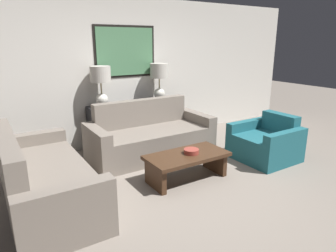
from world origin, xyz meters
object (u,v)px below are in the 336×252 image
Objects in this scene: couch_by_back_wall at (150,138)px; couch_by_side at (43,180)px; table_lamp_left at (101,81)px; table_lamp_right at (159,76)px; console_table at (133,124)px; armchair_near_back_wall at (266,143)px; decorative_bowl at (191,151)px; coffee_table at (187,161)px.

couch_by_back_wall is 2.01m from couch_by_side.
table_lamp_left is at bearing 47.76° from couch_by_side.
table_lamp_right is 1.28m from couch_by_back_wall.
table_lamp_left reaches higher than couch_by_back_wall.
console_table is 2.39m from armchair_near_back_wall.
decorative_bowl is 0.23× the size of armchair_near_back_wall.
table_lamp_right is at bearing 0.00° from table_lamp_left.
couch_by_side is (-1.28, -1.41, -0.93)m from table_lamp_left.
table_lamp_left is at bearing 138.80° from armchair_near_back_wall.
table_lamp_right reaches higher than couch_by_side.
table_lamp_left is at bearing 180.00° from console_table.
console_table is 2.33× the size of table_lamp_right.
table_lamp_left is 3.34× the size of decorative_bowl.
table_lamp_left is 2.95m from armchair_near_back_wall.
console_table is 2.33× the size of table_lamp_left.
armchair_near_back_wall is (3.38, -0.42, -0.04)m from couch_by_side.
table_lamp_right is 0.61× the size of coffee_table.
table_lamp_left reaches higher than decorative_bowl.
console_table is 0.67m from couch_by_back_wall.
decorative_bowl is (0.03, -1.13, 0.10)m from couch_by_back_wall.
console_table is at bearing 0.00° from table_lamp_left.
table_lamp_left is (-0.58, 0.00, 0.85)m from console_table.
couch_by_back_wall is 9.94× the size of decorative_bowl.
table_lamp_right is (0.58, 0.00, 0.85)m from console_table.
armchair_near_back_wall is at bearing -41.20° from table_lamp_left.
coffee_table is (0.54, -1.77, -0.96)m from table_lamp_left.
couch_by_back_wall reaches higher than coffee_table.
console_table is 1.03m from table_lamp_left.
couch_by_side is at bearing -158.01° from couch_by_back_wall.
couch_by_back_wall is (0.00, -0.66, -0.09)m from console_table.
table_lamp_left is 0.61× the size of coffee_table.
table_lamp_left is at bearing 106.99° from coffee_table.
coffee_table is 5.49× the size of decorative_bowl.
coffee_table is at bearing -91.79° from couch_by_back_wall.
coffee_table is (-0.03, -1.77, -0.11)m from console_table.
couch_by_back_wall is at bearing 91.47° from decorative_bowl.
table_lamp_right is 3.34× the size of decorative_bowl.
armchair_near_back_wall reaches higher than coffee_table.
table_lamp_left is at bearing 108.73° from decorative_bowl.
table_lamp_right reaches higher than armchair_near_back_wall.
table_lamp_right is 0.34× the size of couch_by_back_wall.
decorative_bowl is (0.61, -1.79, -0.83)m from table_lamp_left.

